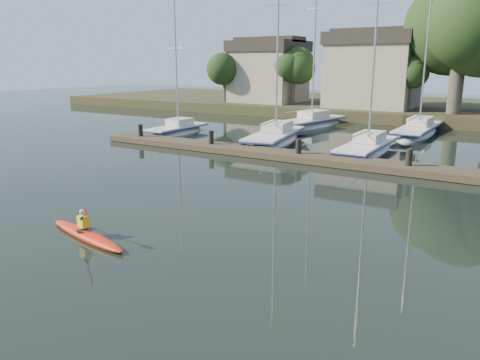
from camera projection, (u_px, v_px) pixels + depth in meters
The scene contains 9 objects.
ground at pixel (185, 255), 13.32m from camera, with size 160.00×160.00×0.00m, color black.
kayak at pixel (86, 233), 14.59m from camera, with size 4.05×1.30×1.29m.
dock at pixel (350, 162), 24.79m from camera, with size 34.00×2.00×1.80m.
sailboat_0 at pixel (177, 136), 36.31m from camera, with size 2.10×7.07×11.16m.
sailboat_1 at pixel (275, 145), 32.33m from camera, with size 4.03×9.74×15.50m.
sailboat_2 at pixel (366, 155), 28.59m from camera, with size 2.21×8.94×14.75m.
sailboat_5 at pixel (310, 129), 40.17m from camera, with size 4.03×10.26×16.56m.
sailboat_6 at pixel (417, 137), 35.85m from camera, with size 2.21×10.51×16.71m.
shore at pixel (460, 85), 44.86m from camera, with size 90.00×25.25×12.75m.
Camera 1 is at (7.91, -9.68, 5.32)m, focal length 35.00 mm.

